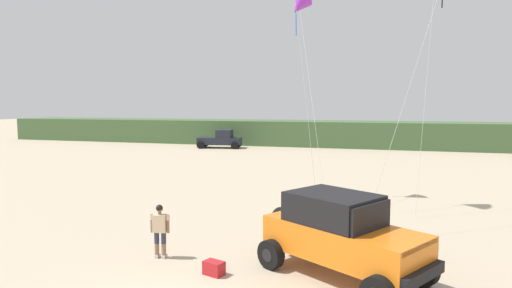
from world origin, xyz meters
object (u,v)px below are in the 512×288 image
(cooler_box, at_px, (214,268))
(person_watching, at_px, (160,228))
(kite_black_sled, at_px, (299,6))
(jeep, at_px, (341,233))
(distant_pickup, at_px, (221,139))

(cooler_box, bearing_deg, person_watching, 178.25)
(kite_black_sled, bearing_deg, person_watching, -103.36)
(person_watching, bearing_deg, kite_black_sled, 76.64)
(person_watching, height_order, kite_black_sled, kite_black_sled)
(jeep, distance_m, cooler_box, 3.63)
(person_watching, distance_m, distant_pickup, 33.35)
(jeep, bearing_deg, person_watching, -178.44)
(jeep, relative_size, person_watching, 2.98)
(person_watching, bearing_deg, cooler_box, -19.87)
(distant_pickup, relative_size, kite_black_sled, 0.47)
(kite_black_sled, bearing_deg, jeep, -72.37)
(jeep, xyz_separation_m, kite_black_sled, (-3.09, 9.72, 8.30))
(person_watching, distance_m, cooler_box, 2.32)
(kite_black_sled, bearing_deg, distant_pickup, 120.10)
(jeep, bearing_deg, kite_black_sled, 107.63)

